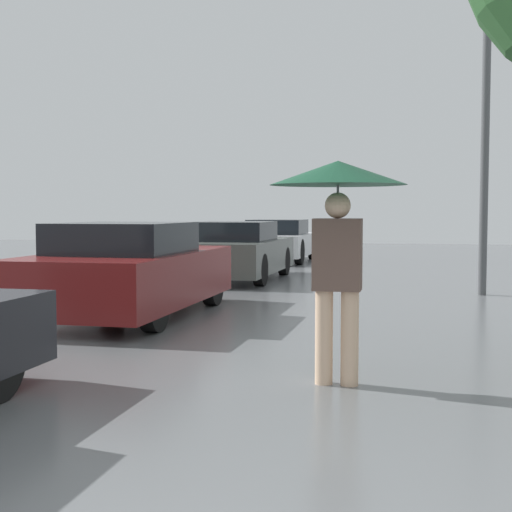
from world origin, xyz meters
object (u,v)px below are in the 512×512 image
pedestrian (338,203)px  parked_car_second (129,271)px  street_lamp (486,112)px  parked_car_farthest (279,241)px  parked_car_third (235,252)px

pedestrian → parked_car_second: 4.61m
pedestrian → street_lamp: (1.70, 6.75, 1.57)m
parked_car_second → parked_car_farthest: bearing=90.0°
parked_car_second → parked_car_third: bearing=88.6°
parked_car_farthest → pedestrian: bearing=-77.1°
parked_car_third → parked_car_farthest: 5.39m
parked_car_third → parked_car_second: bearing=-91.4°
pedestrian → parked_car_second: bearing=134.7°
parked_car_third → parked_car_farthest: parked_car_third is taller
parked_car_third → street_lamp: size_ratio=0.80×
pedestrian → parked_car_farthest: bearing=102.9°
pedestrian → street_lamp: street_lamp is taller
parked_car_third → parked_car_farthest: (-0.12, 5.39, -0.01)m
parked_car_second → pedestrian: bearing=-45.3°
parked_car_second → parked_car_farthest: size_ratio=1.03×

